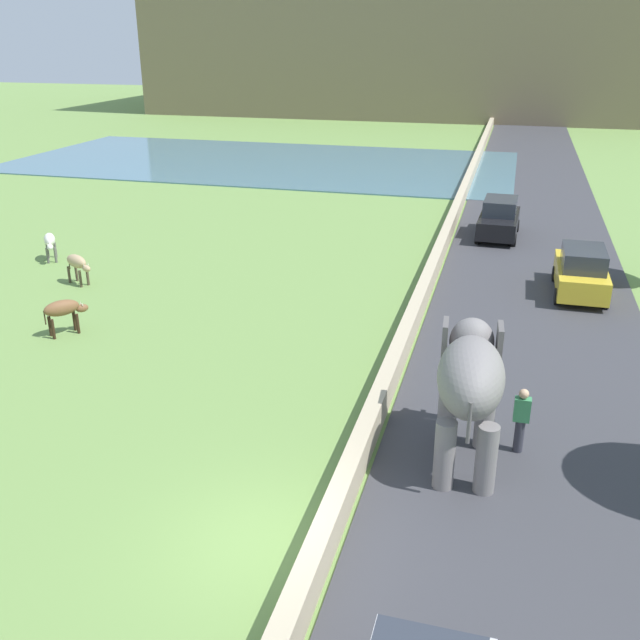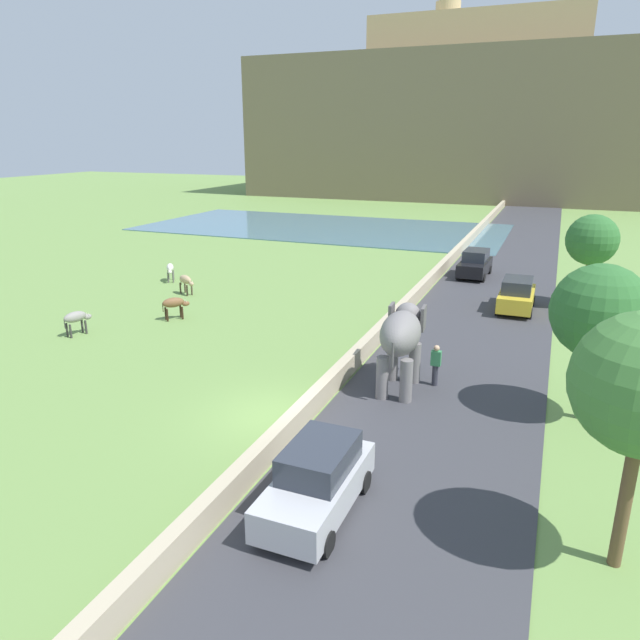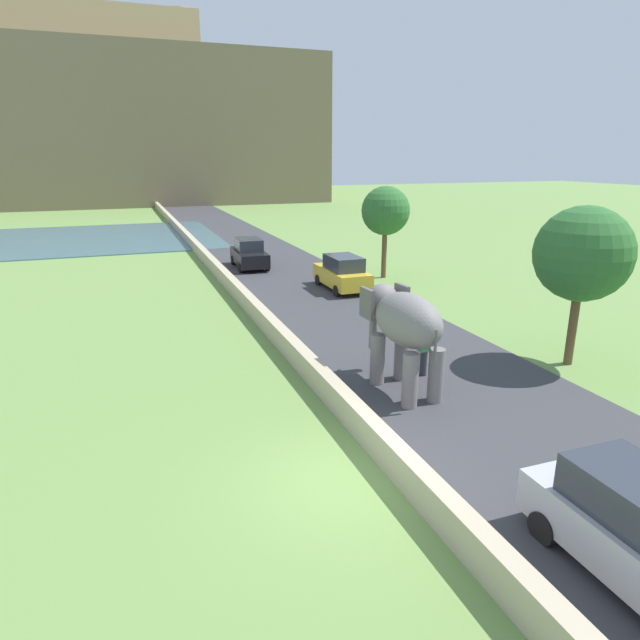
{
  "view_description": "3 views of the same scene",
  "coord_description": "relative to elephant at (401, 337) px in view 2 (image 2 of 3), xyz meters",
  "views": [
    {
      "loc": [
        3.86,
        -10.11,
        8.92
      ],
      "look_at": [
        -0.85,
        7.23,
        1.59
      ],
      "focal_mm": 39.83,
      "sensor_mm": 36.0,
      "label": 1
    },
    {
      "loc": [
        8.11,
        -15.55,
        8.87
      ],
      "look_at": [
        -0.35,
        5.21,
        1.78
      ],
      "focal_mm": 32.57,
      "sensor_mm": 36.0,
      "label": 2
    },
    {
      "loc": [
        -3.91,
        -9.23,
        6.64
      ],
      "look_at": [
        2.34,
        7.65,
        1.17
      ],
      "focal_mm": 30.51,
      "sensor_mm": 36.0,
      "label": 3
    }
  ],
  "objects": [
    {
      "name": "ground_plane",
      "position": [
        -3.41,
        -3.74,
        -2.04
      ],
      "size": [
        220.0,
        220.0,
        0.0
      ],
      "primitive_type": "plane",
      "color": "#6B8E47"
    },
    {
      "name": "road_surface",
      "position": [
        1.59,
        16.26,
        -2.01
      ],
      "size": [
        7.0,
        120.0,
        0.06
      ],
      "primitive_type": "cube",
      "color": "#38383D",
      "rests_on": "ground"
    },
    {
      "name": "barrier_wall",
      "position": [
        -2.21,
        14.26,
        -1.66
      ],
      "size": [
        0.4,
        110.0,
        0.76
      ],
      "primitive_type": "cube",
      "color": "tan",
      "rests_on": "ground"
    },
    {
      "name": "lake",
      "position": [
        -17.41,
        35.79,
        -2.0
      ],
      "size": [
        36.0,
        18.0,
        0.08
      ],
      "primitive_type": "cube",
      "color": "slate",
      "rests_on": "ground"
    },
    {
      "name": "hill_distant",
      "position": [
        -9.41,
        76.83,
        8.09
      ],
      "size": [
        64.0,
        28.0,
        20.25
      ],
      "primitive_type": "cube",
      "color": "#75664C",
      "rests_on": "ground"
    },
    {
      "name": "fort_on_hill",
      "position": [
        -9.25,
        76.83,
        21.26
      ],
      "size": [
        31.65,
        8.0,
        7.74
      ],
      "color": "tan",
      "rests_on": "hill_distant"
    },
    {
      "name": "elephant",
      "position": [
        0.0,
        0.0,
        0.0
      ],
      "size": [
        1.58,
        3.51,
        2.99
      ],
      "color": "slate",
      "rests_on": "ground"
    },
    {
      "name": "person_beside_elephant",
      "position": [
        1.16,
        0.68,
        -1.16
      ],
      "size": [
        0.36,
        0.22,
        1.63
      ],
      "color": "#33333D",
      "rests_on": "ground"
    },
    {
      "name": "car_silver",
      "position": [
        0.02,
        -7.96,
        -1.14
      ],
      "size": [
        1.82,
        4.02,
        1.8
      ],
      "color": "#B7B7BC",
      "rests_on": "ground"
    },
    {
      "name": "car_black",
      "position": [
        0.02,
        19.27,
        -1.14
      ],
      "size": [
        1.91,
        4.06,
        1.8
      ],
      "color": "black",
      "rests_on": "ground"
    },
    {
      "name": "car_yellow",
      "position": [
        3.17,
        12.06,
        -1.14
      ],
      "size": [
        1.8,
        4.0,
        1.8
      ],
      "color": "gold",
      "rests_on": "ground"
    },
    {
      "name": "cow_white",
      "position": [
        -17.86,
        10.69,
        -1.2
      ],
      "size": [
        1.06,
        1.33,
        1.15
      ],
      "color": "silver",
      "rests_on": "ground"
    },
    {
      "name": "cow_tan",
      "position": [
        -15.04,
        8.35,
        -1.2
      ],
      "size": [
        1.4,
        0.9,
        1.15
      ],
      "color": "tan",
      "rests_on": "ground"
    },
    {
      "name": "cow_brown",
      "position": [
        -12.74,
        4.01,
        -1.2
      ],
      "size": [
        1.13,
        1.29,
        1.15
      ],
      "color": "brown",
      "rests_on": "ground"
    },
    {
      "name": "cow_grey",
      "position": [
        -15.51,
        0.25,
        -1.2
      ],
      "size": [
        0.71,
        1.42,
        1.15
      ],
      "color": "gray",
      "rests_on": "ground"
    },
    {
      "name": "tree_near",
      "position": [
        6.26,
        -0.02,
        1.63
      ],
      "size": [
        3.01,
        3.01,
        5.19
      ],
      "color": "brown",
      "rests_on": "ground"
    },
    {
      "name": "tree_mid",
      "position": [
        6.52,
        14.06,
        1.66
      ],
      "size": [
        2.66,
        2.66,
        5.06
      ],
      "color": "brown",
      "rests_on": "ground"
    }
  ]
}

